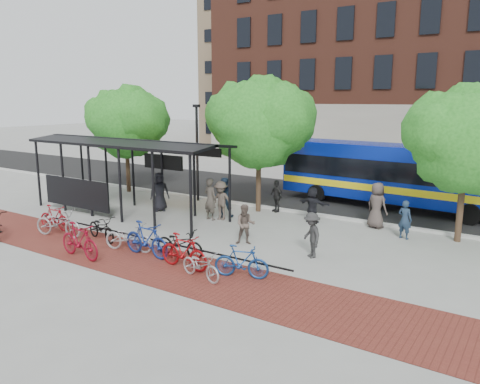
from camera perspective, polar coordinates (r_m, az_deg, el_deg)
The scene contains 32 objects.
ground at distance 18.77m, azimuth 4.86°, elevation -5.51°, with size 160.00×160.00×0.00m, color #9E9E99.
asphalt_street at distance 25.87m, azimuth 13.39°, elevation -1.08°, with size 160.00×8.00×0.01m, color black.
curb at distance 22.23m, azimuth 9.82°, elevation -2.80°, with size 160.00×0.25×0.12m, color #B7B7B2.
brick_strip at distance 16.04m, azimuth -10.32°, elevation -8.61°, with size 24.00×3.00×0.01m, color maroon.
bike_rack_rail at distance 17.51m, azimuth -11.38°, elevation -6.94°, with size 12.00×0.05×0.95m, color black.
building_tower at distance 61.72m, azimuth 10.20°, elevation 20.07°, with size 22.00×22.00×30.00m, color #7A664C.
bus_shelter at distance 22.78m, azimuth -13.94°, elevation 4.89°, with size 10.60×3.07×3.60m.
tree_a at distance 28.05m, azimuth -13.58°, elevation 8.59°, with size 4.90×4.00×6.18m.
tree_b at distance 22.34m, azimuth 2.60°, elevation 8.84°, with size 5.15×4.20×6.47m.
tree_c at distance 19.36m, azimuth 26.22°, elevation 6.12°, with size 4.66×3.80×5.92m.
lamp_post_left at distance 25.01m, azimuth -5.24°, elevation 5.13°, with size 0.35×0.20×5.12m.
bus at distance 24.59m, azimuth 18.55°, elevation 2.30°, with size 11.88×3.45×3.17m.
bike_1 at distance 21.10m, azimuth -21.69°, elevation -2.91°, with size 0.49×1.74×1.05m, color maroon.
bike_2 at distance 19.99m, azimuth -21.28°, elevation -3.53°, with size 0.75×2.15×1.13m, color #98989A.
bike_4 at distance 18.95m, azimuth -16.52°, elevation -4.22°, with size 0.66×1.89×0.99m, color black.
bike_5 at distance 17.09m, azimuth -18.99°, elevation -5.62°, with size 0.58×2.07×1.24m, color maroon.
bike_6 at distance 17.38m, azimuth -13.42°, elevation -5.39°, with size 0.68×1.96×1.03m, color #B2B1B4.
bike_7 at distance 16.64m, azimuth -11.34°, elevation -5.67°, with size 0.58×2.06×1.24m, color navy.
bike_8 at distance 16.46m, azimuth -7.36°, elevation -6.19°, with size 0.66×1.88×0.99m, color black.
bike_9 at distance 15.30m, azimuth -6.87°, elevation -7.21°, with size 0.54×1.93×1.16m, color maroon.
bike_10 at distance 14.45m, azimuth -4.80°, elevation -8.87°, with size 0.58×1.67×0.88m, color #A4A4A7.
bike_11 at distance 14.45m, azimuth 0.18°, elevation -8.50°, with size 0.49×1.73×1.04m, color navy.
pedestrian_0 at distance 23.19m, azimuth -9.79°, elevation 0.03°, with size 0.93×0.60×1.90m, color black.
pedestrian_1 at distance 21.18m, azimuth -3.64°, elevation -0.87°, with size 0.70×0.46×1.92m, color #433D35.
pedestrian_2 at distance 21.66m, azimuth -1.97°, elevation -0.65°, with size 0.90×0.70×1.86m, color navy.
pedestrian_3 at distance 21.18m, azimuth -2.34°, elevation -1.06°, with size 1.14×0.66×1.77m, color #4F443B.
pedestrian_4 at distance 22.75m, azimuth 4.47°, elevation -0.48°, with size 0.92×0.38×1.56m, color black.
pedestrian_5 at distance 21.00m, azimuth 8.83°, elevation -1.54°, with size 1.48×0.47×1.59m, color black.
pedestrian_6 at distance 20.63m, azimuth 16.34°, elevation -1.57°, with size 0.96×0.62×1.96m, color #493E3A.
pedestrian_7 at distance 19.42m, azimuth 19.45°, elevation -3.19°, with size 0.56×0.37×1.55m, color #1F3148.
pedestrian_8 at distance 17.64m, azimuth 0.67°, elevation -3.97°, with size 0.75×0.58×1.54m, color brown.
pedestrian_9 at distance 16.37m, azimuth 8.73°, elevation -5.21°, with size 1.03×0.59×1.60m, color #2B2B2B.
Camera 1 is at (8.54, -15.81, 5.42)m, focal length 35.00 mm.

